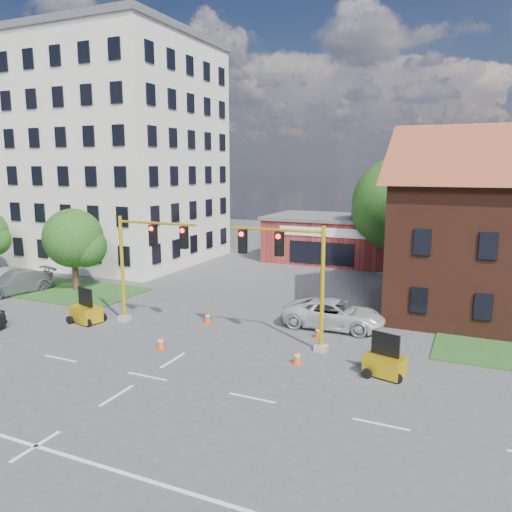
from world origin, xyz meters
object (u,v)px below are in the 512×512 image
trailer_west (86,312)px  pickup_white (334,314)px  trailer_east (385,363)px  signal_mast_east (290,270)px  signal_mast_west (145,257)px

trailer_west → pickup_white: 14.29m
trailer_east → pickup_white: bearing=138.9°
signal_mast_east → trailer_east: 6.27m
trailer_west → pickup_white: size_ratio=0.35×
trailer_east → pickup_white: (-3.78, 5.56, 0.21)m
trailer_west → trailer_east: (17.18, -0.56, -0.04)m
signal_mast_west → pickup_white: (9.95, 3.82, -3.13)m
signal_mast_east → trailer_west: signal_mast_east is taller
signal_mast_west → signal_mast_east: (8.71, 0.00, 0.00)m
signal_mast_east → pickup_white: signal_mast_east is taller
signal_mast_west → trailer_east: (13.73, -1.74, -3.34)m
trailer_west → pickup_white: trailer_west is taller
trailer_west → signal_mast_west: bearing=35.8°
signal_mast_west → trailer_west: bearing=-161.2°
signal_mast_west → trailer_west: 4.91m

